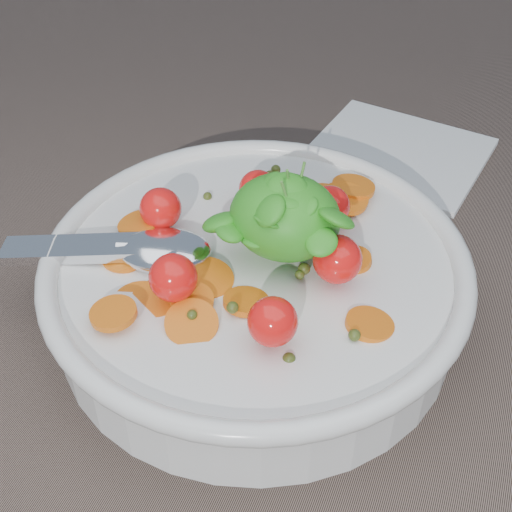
% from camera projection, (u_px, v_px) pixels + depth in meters
% --- Properties ---
extents(ground, '(6.00, 6.00, 0.00)m').
position_uv_depth(ground, '(258.00, 330.00, 0.52)').
color(ground, '#776155').
rests_on(ground, ground).
extents(bowl, '(0.33, 0.30, 0.13)m').
position_uv_depth(bowl, '(256.00, 281.00, 0.51)').
color(bowl, white).
rests_on(bowl, ground).
extents(napkin, '(0.18, 0.16, 0.01)m').
position_uv_depth(napkin, '(397.00, 153.00, 0.70)').
color(napkin, white).
rests_on(napkin, ground).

